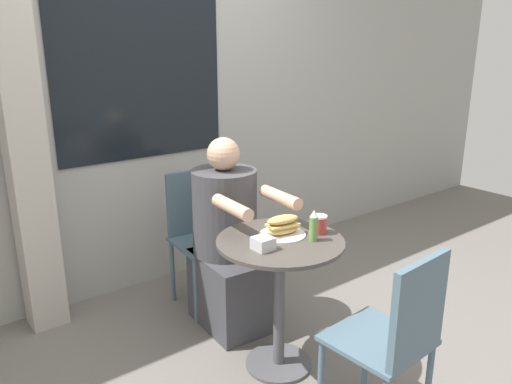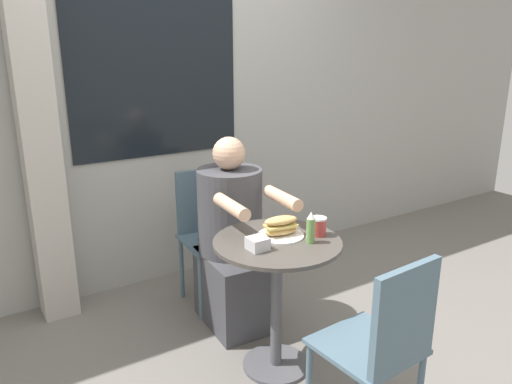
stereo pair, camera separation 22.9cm
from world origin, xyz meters
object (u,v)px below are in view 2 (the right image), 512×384
(diner_chair, at_px, (208,224))
(sandwich_on_plate, at_px, (281,228))
(condiment_bottle, at_px, (311,228))
(drink_cup, at_px, (319,226))
(seated_diner, at_px, (233,247))
(cafe_table, at_px, (277,277))
(empty_chair_across, at_px, (385,339))

(diner_chair, height_order, sandwich_on_plate, diner_chair)
(sandwich_on_plate, bearing_deg, condiment_bottle, -63.35)
(diner_chair, height_order, condiment_bottle, condiment_bottle)
(drink_cup, bearing_deg, seated_diner, 106.52)
(cafe_table, relative_size, empty_chair_across, 0.83)
(seated_diner, xyz_separation_m, empty_chair_across, (0.00, -1.20, 0.03))
(diner_chair, bearing_deg, condiment_bottle, 97.92)
(diner_chair, distance_m, sandwich_on_plate, 0.87)
(empty_chair_across, height_order, sandwich_on_plate, empty_chair_across)
(empty_chair_across, relative_size, condiment_bottle, 5.47)
(empty_chair_across, distance_m, drink_cup, 0.70)
(cafe_table, distance_m, drink_cup, 0.33)
(sandwich_on_plate, xyz_separation_m, drink_cup, (0.17, -0.09, 0.00))
(diner_chair, xyz_separation_m, seated_diner, (-0.01, -0.35, -0.03))
(cafe_table, bearing_deg, seated_diner, 84.97)
(cafe_table, bearing_deg, condiment_bottle, -41.44)
(cafe_table, xyz_separation_m, condiment_bottle, (0.12, -0.11, 0.27))
(empty_chair_across, bearing_deg, seated_diner, 86.70)
(diner_chair, bearing_deg, drink_cup, 103.90)
(cafe_table, xyz_separation_m, seated_diner, (0.05, 0.52, -0.03))
(cafe_table, relative_size, drink_cup, 7.54)
(empty_chair_across, bearing_deg, cafe_table, 90.71)
(condiment_bottle, bearing_deg, empty_chair_across, -96.99)
(cafe_table, relative_size, sandwich_on_plate, 3.05)
(diner_chair, relative_size, empty_chair_across, 1.00)
(diner_chair, xyz_separation_m, empty_chair_across, (-0.00, -1.55, 0.00))
(seated_diner, height_order, drink_cup, seated_diner)
(diner_chair, bearing_deg, sandwich_on_plate, 93.55)
(empty_chair_across, relative_size, sandwich_on_plate, 3.69)
(sandwich_on_plate, bearing_deg, cafe_table, -140.49)
(seated_diner, distance_m, empty_chair_across, 1.20)
(empty_chair_across, bearing_deg, drink_cup, 71.81)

